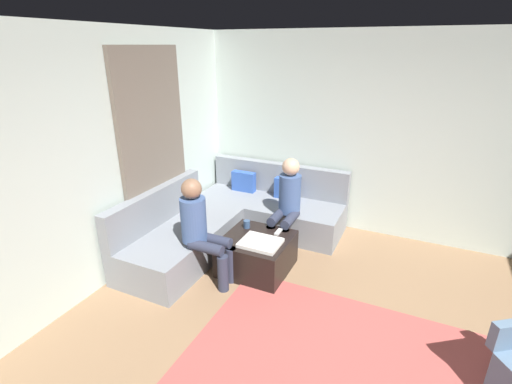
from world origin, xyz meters
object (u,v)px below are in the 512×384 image
Objects in this scene: coffee_mug at (247,224)px; game_remote at (278,232)px; sectional_couch at (234,219)px; person_on_couch_back at (287,202)px; ottoman at (257,253)px; person_on_couch_side at (202,227)px.

coffee_mug reaches higher than game_remote.
sectional_couch is 2.12× the size of person_on_couch_back.
sectional_couch is at bearing 156.41° from game_remote.
ottoman is 0.63× the size of person_on_couch_side.
coffee_mug is 0.63× the size of game_remote.
person_on_couch_side is (-0.46, -0.43, 0.45)m from ottoman.
person_on_couch_back is (0.74, 0.06, 0.38)m from sectional_couch.
coffee_mug is at bearing 158.41° from person_on_couch_side.
person_on_couch_back is 1.00× the size of person_on_couch_side.
sectional_couch reaches higher than game_remote.
person_on_couch_side is (-0.64, -0.65, 0.23)m from game_remote.
sectional_couch is 26.84× the size of coffee_mug.
ottoman is 0.36m from game_remote.
sectional_couch is 0.88m from game_remote.
person_on_couch_side reaches higher than sectional_couch.
ottoman is 5.07× the size of game_remote.
person_on_couch_side reaches higher than coffee_mug.
coffee_mug is 0.40m from game_remote.
coffee_mug is 0.08× the size of person_on_couch_side.
person_on_couch_back is (0.35, 0.44, 0.19)m from coffee_mug.
coffee_mug is (0.39, -0.39, 0.19)m from sectional_couch.
coffee_mug is (-0.22, 0.18, 0.26)m from ottoman.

